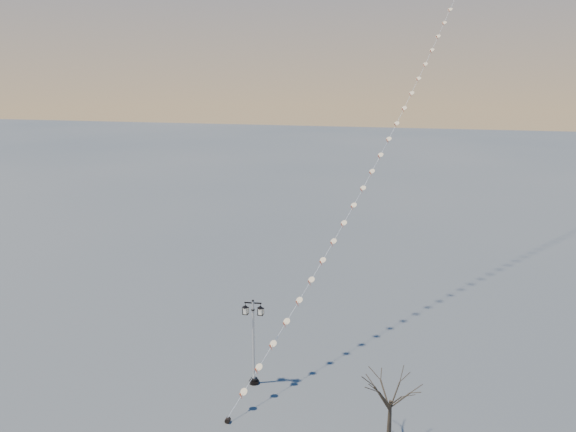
% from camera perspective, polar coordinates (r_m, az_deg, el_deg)
% --- Properties ---
extents(ground, '(300.00, 300.00, 0.00)m').
position_cam_1_polar(ground, '(26.99, -3.73, -19.52)').
color(ground, '#4C4F4D').
rests_on(ground, ground).
extents(street_lamp, '(1.12, 0.49, 4.43)m').
position_cam_1_polar(street_lamp, '(28.35, -3.47, -12.06)').
color(street_lamp, black).
rests_on(street_lamp, ground).
extents(bare_tree, '(2.13, 2.13, 3.53)m').
position_cam_1_polar(bare_tree, '(24.53, 10.26, -16.70)').
color(bare_tree, '#32291D').
rests_on(bare_tree, ground).
extents(kite_train, '(13.71, 40.63, 33.06)m').
position_cam_1_polar(kite_train, '(40.86, 12.77, 15.81)').
color(kite_train, black).
rests_on(kite_train, ground).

